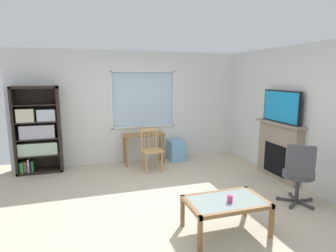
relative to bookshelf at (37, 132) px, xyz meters
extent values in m
cube|color=beige|center=(2.05, -2.17, -0.87)|extent=(6.27, 5.82, 0.02)
cube|color=silver|center=(2.05, 0.24, -0.46)|extent=(5.27, 0.12, 0.81)
cube|color=silver|center=(2.05, 0.24, 1.49)|extent=(5.27, 0.12, 0.44)
cube|color=silver|center=(0.49, 0.24, 0.61)|extent=(2.16, 0.12, 1.33)
cube|color=silver|center=(3.87, 0.24, 0.61)|extent=(1.63, 0.12, 1.33)
cube|color=silver|center=(2.31, 0.25, 0.61)|extent=(1.49, 0.02, 1.33)
cube|color=white|center=(2.31, 0.18, -0.04)|extent=(1.55, 0.06, 0.03)
cube|color=white|center=(2.31, 0.18, 1.26)|extent=(1.55, 0.06, 0.03)
cube|color=white|center=(1.57, 0.18, 0.61)|extent=(0.03, 0.06, 1.33)
cube|color=white|center=(3.05, 0.18, 0.61)|extent=(0.03, 0.06, 1.33)
cube|color=silver|center=(4.74, -2.17, 0.43)|extent=(0.12, 5.02, 2.58)
cube|color=black|center=(-0.41, -0.01, 0.04)|extent=(0.05, 0.38, 1.82)
cube|color=black|center=(0.44, -0.01, 0.04)|extent=(0.05, 0.38, 1.82)
cube|color=black|center=(0.01, -0.01, 0.93)|extent=(0.90, 0.38, 0.05)
cube|color=black|center=(0.01, -0.01, -0.84)|extent=(0.90, 0.38, 0.05)
cube|color=black|center=(0.01, 0.17, 0.04)|extent=(0.90, 0.02, 1.82)
cube|color=black|center=(0.01, -0.01, -0.49)|extent=(0.85, 0.36, 0.02)
cube|color=black|center=(0.01, -0.01, -0.13)|extent=(0.85, 0.36, 0.02)
cube|color=black|center=(0.01, -0.01, 0.22)|extent=(0.85, 0.36, 0.02)
cube|color=black|center=(0.01, -0.01, 0.57)|extent=(0.85, 0.36, 0.02)
cube|color=#B7D6B2|center=(0.00, -0.02, -0.34)|extent=(0.76, 0.28, 0.26)
cube|color=#B2B2BC|center=(0.01, -0.02, 0.02)|extent=(0.67, 0.29, 0.28)
cube|color=beige|center=(-0.18, -0.02, 0.37)|extent=(0.33, 0.32, 0.27)
cube|color=silver|center=(0.21, -0.02, 0.35)|extent=(0.35, 0.28, 0.24)
cube|color=green|center=(-0.36, -0.03, -0.71)|extent=(0.03, 0.25, 0.21)
cube|color=green|center=(-0.32, -0.03, -0.71)|extent=(0.04, 0.30, 0.21)
cube|color=orange|center=(-0.28, -0.03, -0.70)|extent=(0.02, 0.22, 0.22)
cube|color=purple|center=(-0.24, -0.03, -0.71)|extent=(0.03, 0.23, 0.21)
cube|color=white|center=(-0.20, -0.03, -0.68)|extent=(0.03, 0.27, 0.27)
cube|color=black|center=(-0.17, -0.03, -0.70)|extent=(0.03, 0.25, 0.23)
cube|color=green|center=(-0.13, -0.03, -0.70)|extent=(0.02, 0.24, 0.22)
cube|color=olive|center=(2.23, -0.11, -0.17)|extent=(0.96, 0.38, 0.03)
cylinder|color=olive|center=(1.80, -0.25, -0.52)|extent=(0.04, 0.04, 0.68)
cylinder|color=olive|center=(2.67, -0.25, -0.52)|extent=(0.04, 0.04, 0.68)
cylinder|color=olive|center=(1.80, 0.03, -0.52)|extent=(0.04, 0.04, 0.68)
cylinder|color=olive|center=(2.67, 0.03, -0.52)|extent=(0.04, 0.04, 0.68)
cube|color=tan|center=(2.29, -0.66, -0.41)|extent=(0.46, 0.44, 0.04)
cylinder|color=tan|center=(2.13, -0.84, -0.65)|extent=(0.04, 0.04, 0.43)
cylinder|color=tan|center=(2.47, -0.80, -0.65)|extent=(0.04, 0.04, 0.43)
cylinder|color=tan|center=(2.10, -0.52, -0.65)|extent=(0.04, 0.04, 0.43)
cylinder|color=tan|center=(2.44, -0.48, -0.65)|extent=(0.04, 0.04, 0.43)
cylinder|color=tan|center=(2.10, -0.52, -0.19)|extent=(0.04, 0.04, 0.45)
cylinder|color=tan|center=(2.44, -0.48, -0.19)|extent=(0.04, 0.04, 0.45)
cube|color=tan|center=(2.27, -0.50, 0.01)|extent=(0.36, 0.07, 0.06)
cylinder|color=tan|center=(2.17, -0.51, -0.22)|extent=(0.02, 0.02, 0.35)
cylinder|color=tan|center=(2.27, -0.50, -0.22)|extent=(0.02, 0.02, 0.35)
cylinder|color=tan|center=(2.37, -0.49, -0.22)|extent=(0.02, 0.02, 0.35)
cube|color=#72ADDB|center=(3.05, -0.06, -0.62)|extent=(0.35, 0.40, 0.48)
cube|color=gray|center=(4.59, -1.81, -0.32)|extent=(0.18, 1.09, 1.09)
cube|color=black|center=(4.50, -1.81, -0.47)|extent=(0.03, 0.60, 0.60)
cube|color=gray|center=(4.57, -1.81, 0.24)|extent=(0.26, 1.19, 0.04)
cube|color=black|center=(4.57, -1.81, 0.57)|extent=(0.05, 0.99, 0.62)
cube|color=#198CCC|center=(4.54, -1.81, 0.57)|extent=(0.01, 0.94, 0.57)
cylinder|color=#4C4C51|center=(4.13, -2.86, -0.38)|extent=(0.48, 0.48, 0.09)
cube|color=#4C4C51|center=(3.99, -3.03, -0.10)|extent=(0.36, 0.32, 0.48)
cylinder|color=#38383D|center=(4.13, -2.86, -0.62)|extent=(0.06, 0.06, 0.42)
cube|color=#38383D|center=(4.02, -2.77, -0.83)|extent=(0.24, 0.21, 0.03)
cylinder|color=#38383D|center=(3.92, -2.68, -0.84)|extent=(0.05, 0.05, 0.05)
cube|color=#38383D|center=(4.01, -2.93, -0.83)|extent=(0.26, 0.18, 0.03)
cylinder|color=#38383D|center=(3.90, -3.01, -0.84)|extent=(0.05, 0.05, 0.05)
cube|color=#38383D|center=(4.17, -2.99, -0.83)|extent=(0.10, 0.28, 0.03)
cylinder|color=#38383D|center=(4.20, -3.13, -0.84)|extent=(0.05, 0.05, 0.05)
cube|color=#38383D|center=(4.27, -2.87, -0.83)|extent=(0.28, 0.05, 0.03)
cylinder|color=#38383D|center=(4.41, -2.87, -0.84)|extent=(0.05, 0.05, 0.05)
cube|color=#38383D|center=(4.18, -2.73, -0.83)|extent=(0.14, 0.27, 0.03)
cylinder|color=#38383D|center=(4.24, -2.60, -0.84)|extent=(0.05, 0.05, 0.05)
cube|color=#8C9E99|center=(2.62, -3.27, -0.44)|extent=(0.93, 0.54, 0.02)
cube|color=brown|center=(2.62, -3.56, -0.45)|extent=(1.03, 0.05, 0.05)
cube|color=brown|center=(2.62, -2.97, -0.45)|extent=(1.03, 0.05, 0.05)
cube|color=brown|center=(2.13, -3.27, -0.45)|extent=(0.05, 0.64, 0.05)
cube|color=brown|center=(3.11, -3.27, -0.45)|extent=(0.05, 0.64, 0.05)
cube|color=brown|center=(2.13, -3.56, -0.67)|extent=(0.05, 0.05, 0.39)
cube|color=brown|center=(3.11, -3.56, -0.67)|extent=(0.05, 0.05, 0.39)
cube|color=brown|center=(2.13, -2.97, -0.67)|extent=(0.05, 0.05, 0.39)
cube|color=brown|center=(3.11, -2.97, -0.67)|extent=(0.05, 0.05, 0.39)
cylinder|color=#DB3D84|center=(2.64, -3.33, -0.38)|extent=(0.07, 0.07, 0.09)
camera|label=1|loc=(0.89, -6.30, 1.16)|focal=30.07mm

